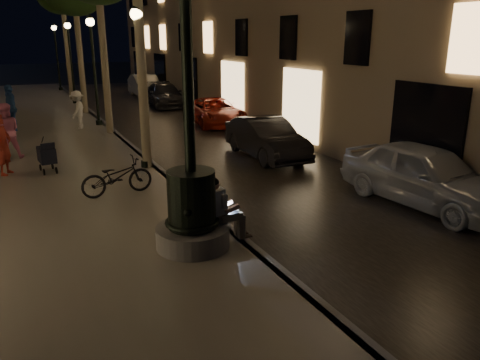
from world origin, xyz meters
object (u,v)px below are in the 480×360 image
stroller (47,155)px  pedestrian_red (3,145)px  lamp_curb_a (140,66)px  car_second (266,138)px  car_fifth (145,86)px  lamp_curb_d (56,48)px  lamp_curb_c (70,51)px  lamp_curb_b (93,56)px  car_front (425,175)px  pedestrian_pink (6,131)px  fountain_lamppost (191,196)px  pedestrian_blue (11,108)px  bicycle (117,177)px  pedestrian_white (78,110)px  seated_man_laptop (222,207)px  car_third (215,112)px  car_rear (165,95)px

stroller → pedestrian_red: bearing=158.5°
lamp_curb_a → car_second: lamp_curb_a is taller
car_fifth → lamp_curb_d: bearing=136.9°
lamp_curb_c → car_fifth: size_ratio=1.05×
lamp_curb_c → lamp_curb_d: size_ratio=1.00×
lamp_curb_b → car_front: (5.50, -13.82, -2.47)m
pedestrian_red → pedestrian_pink: 2.01m
fountain_lamppost → car_front: (6.20, 0.18, -0.44)m
pedestrian_blue → lamp_curb_a: bearing=13.2°
stroller → bicycle: 3.28m
lamp_curb_a → pedestrian_white: (-0.95, 7.39, -2.21)m
pedestrian_red → fountain_lamppost: bearing=-130.2°
seated_man_laptop → fountain_lamppost: bearing=180.0°
car_third → pedestrian_white: size_ratio=2.74×
bicycle → stroller: bearing=21.4°
car_front → pedestrian_blue: (-9.02, 14.01, 0.40)m
pedestrian_red → bicycle: pedestrian_red is taller
fountain_lamppost → pedestrian_red: size_ratio=2.94×
seated_man_laptop → car_third: (5.27, 12.70, -0.27)m
lamp_curb_d → pedestrian_pink: 21.45m
car_rear → lamp_curb_d: bearing=120.8°
car_rear → pedestrian_blue: 10.12m
car_front → car_fifth: car_front is taller
lamp_curb_d → lamp_curb_c: bearing=-90.0°
car_second → pedestrian_blue: bearing=136.4°
seated_man_laptop → bicycle: bearing=108.5°
lamp_curb_d → car_second: lamp_curb_d is taller
car_front → car_second: (-1.20, 5.94, -0.09)m
lamp_curb_c → pedestrian_white: size_ratio=2.93×
car_second → pedestrian_red: 8.21m
seated_man_laptop → stroller: seated_man_laptop is taller
car_third → pedestrian_blue: size_ratio=2.31×
seated_man_laptop → car_front: size_ratio=0.29×
lamp_curb_a → pedestrian_pink: bearing=141.4°
lamp_curb_c → pedestrian_pink: (-3.75, -13.01, -2.13)m
lamp_curb_a → car_third: size_ratio=1.07×
lamp_curb_d → seated_man_laptop: bearing=-90.2°
car_fifth → pedestrian_red: (-8.96, -17.92, 0.33)m
car_second → pedestrian_blue: size_ratio=2.13×
fountain_lamppost → bicycle: (-0.63, 3.72, -0.54)m
seated_man_laptop → car_rear: (4.99, 19.78, -0.23)m
car_rear → lamp_curb_c: bearing=160.8°
stroller → seated_man_laptop: bearing=-74.1°
lamp_curb_c → lamp_curb_d: (0.00, 8.00, 0.00)m
lamp_curb_b → pedestrian_blue: bearing=177.0°
lamp_curb_c → car_rear: lamp_curb_c is taller
bicycle → seated_man_laptop: bearing=-165.6°
stroller → pedestrian_blue: 7.56m
pedestrian_pink → bicycle: (2.41, -5.27, -0.44)m
car_front → pedestrian_white: bearing=111.0°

